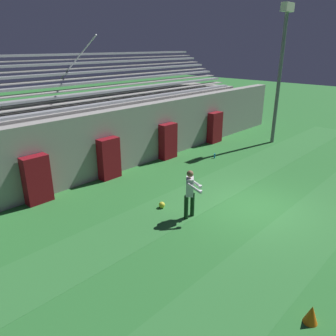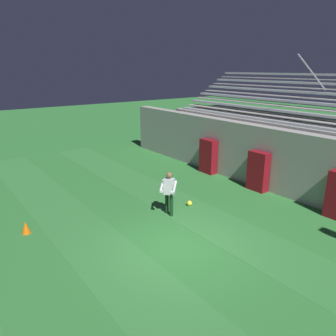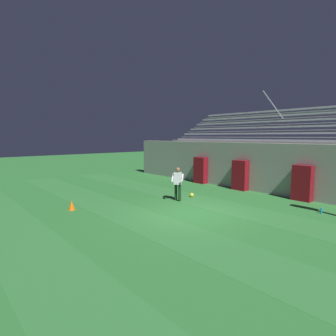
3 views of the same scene
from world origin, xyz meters
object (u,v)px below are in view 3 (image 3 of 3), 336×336
at_px(water_bottle, 321,211).
at_px(traffic_cone, 72,205).
at_px(padding_pillar_gate_right, 302,183).
at_px(padding_pillar_far_left, 200,170).
at_px(goalkeeper, 178,182).
at_px(padding_pillar_gate_left, 240,175).
at_px(soccer_ball, 192,195).

bearing_deg(water_bottle, traffic_cone, -133.44).
distance_m(padding_pillar_gate_right, traffic_cone, 10.99).
height_order(padding_pillar_far_left, goalkeeper, padding_pillar_far_left).
distance_m(padding_pillar_gate_left, padding_pillar_gate_right, 3.66).
distance_m(padding_pillar_far_left, water_bottle, 8.67).
xyz_separation_m(padding_pillar_gate_right, padding_pillar_far_left, (-6.86, 0.00, 0.00)).
bearing_deg(padding_pillar_gate_right, water_bottle, -47.46).
relative_size(goalkeeper, soccer_ball, 7.59).
relative_size(soccer_ball, traffic_cone, 0.52).
distance_m(padding_pillar_gate_left, soccer_ball, 3.70).
bearing_deg(water_bottle, goalkeeper, -151.79).
height_order(goalkeeper, soccer_ball, goalkeeper).
bearing_deg(soccer_ball, water_bottle, 17.83).
xyz_separation_m(goalkeeper, traffic_cone, (-1.70, -4.68, -0.74)).
xyz_separation_m(padding_pillar_far_left, goalkeeper, (2.90, -4.73, 0.07)).
bearing_deg(padding_pillar_gate_right, padding_pillar_far_left, 180.00).
bearing_deg(padding_pillar_far_left, water_bottle, -11.67).
height_order(goalkeeper, traffic_cone, goalkeeper).
distance_m(padding_pillar_gate_left, traffic_cone, 9.64).
bearing_deg(soccer_ball, padding_pillar_gate_right, 41.07).
height_order(padding_pillar_gate_right, soccer_ball, padding_pillar_gate_right).
bearing_deg(goalkeeper, padding_pillar_gate_left, 86.39).
height_order(goalkeeper, water_bottle, goalkeeper).
xyz_separation_m(goalkeeper, soccer_ball, (-0.16, 1.14, -0.84)).
bearing_deg(goalkeeper, water_bottle, 28.21).
relative_size(padding_pillar_gate_left, padding_pillar_gate_right, 1.00).
height_order(padding_pillar_far_left, water_bottle, padding_pillar_far_left).
height_order(padding_pillar_gate_left, padding_pillar_far_left, same).
distance_m(goalkeeper, soccer_ball, 1.43).
distance_m(padding_pillar_far_left, goalkeeper, 5.55).
height_order(padding_pillar_gate_left, water_bottle, padding_pillar_gate_left).
height_order(padding_pillar_gate_left, traffic_cone, padding_pillar_gate_left).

